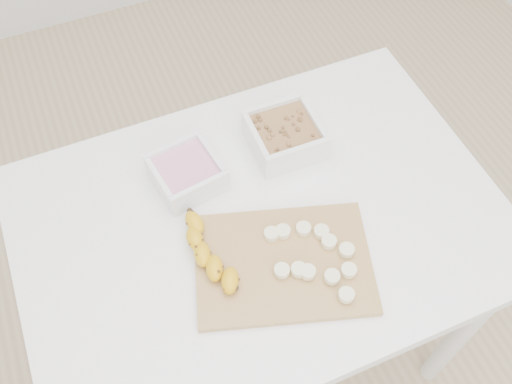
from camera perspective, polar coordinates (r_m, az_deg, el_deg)
name	(u,v)px	position (r m, az deg, el deg)	size (l,w,h in m)	color
ground	(260,341)	(1.86, 0.37, -14.70)	(3.50, 3.50, 0.00)	#C6AD89
table	(261,241)	(1.26, 0.53, -4.97)	(1.00, 0.70, 0.75)	white
bowl_yogurt	(187,173)	(1.22, -6.94, 1.94)	(0.15, 0.15, 0.06)	white
bowl_granola	(285,135)	(1.27, 2.88, 5.73)	(0.15, 0.15, 0.07)	white
cutting_board	(283,264)	(1.13, 2.74, -7.17)	(0.34, 0.24, 0.01)	tan
banana	(210,254)	(1.11, -4.65, -6.20)	(0.05, 0.19, 0.03)	gold
banana_slices	(314,255)	(1.12, 5.81, -6.33)	(0.17, 0.21, 0.02)	beige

